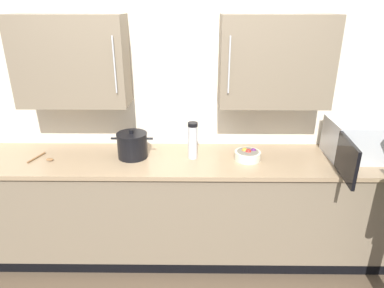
{
  "coord_description": "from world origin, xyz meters",
  "views": [
    {
      "loc": [
        0.18,
        -1.93,
        2.12
      ],
      "look_at": [
        0.15,
        0.6,
        1.08
      ],
      "focal_mm": 32.23,
      "sensor_mm": 36.0,
      "label": 1
    }
  ],
  "objects_px": {
    "fruit_bowl": "(248,155)",
    "wooden_spoon": "(43,158)",
    "thermos_flask": "(193,140)",
    "stock_pot": "(132,145)",
    "microwave_oven": "(361,140)"
  },
  "relations": [
    {
      "from": "fruit_bowl",
      "to": "wooden_spoon",
      "type": "bearing_deg",
      "value": -179.3
    },
    {
      "from": "thermos_flask",
      "to": "stock_pot",
      "type": "distance_m",
      "value": 0.5
    },
    {
      "from": "microwave_oven",
      "to": "wooden_spoon",
      "type": "distance_m",
      "value": 2.6
    },
    {
      "from": "thermos_flask",
      "to": "fruit_bowl",
      "type": "height_order",
      "value": "thermos_flask"
    },
    {
      "from": "fruit_bowl",
      "to": "thermos_flask",
      "type": "bearing_deg",
      "value": 176.38
    },
    {
      "from": "thermos_flask",
      "to": "stock_pot",
      "type": "height_order",
      "value": "thermos_flask"
    },
    {
      "from": "microwave_oven",
      "to": "fruit_bowl",
      "type": "xyz_separation_m",
      "value": [
        -0.92,
        -0.04,
        -0.11
      ]
    },
    {
      "from": "stock_pot",
      "to": "thermos_flask",
      "type": "bearing_deg",
      "value": -1.39
    },
    {
      "from": "thermos_flask",
      "to": "stock_pot",
      "type": "xyz_separation_m",
      "value": [
        -0.5,
        0.01,
        -0.05
      ]
    },
    {
      "from": "microwave_oven",
      "to": "thermos_flask",
      "type": "distance_m",
      "value": 1.37
    },
    {
      "from": "thermos_flask",
      "to": "wooden_spoon",
      "type": "relative_size",
      "value": 1.53
    },
    {
      "from": "microwave_oven",
      "to": "wooden_spoon",
      "type": "relative_size",
      "value": 3.9
    },
    {
      "from": "microwave_oven",
      "to": "stock_pot",
      "type": "bearing_deg",
      "value": -179.86
    },
    {
      "from": "fruit_bowl",
      "to": "microwave_oven",
      "type": "bearing_deg",
      "value": 2.8
    },
    {
      "from": "stock_pot",
      "to": "fruit_bowl",
      "type": "xyz_separation_m",
      "value": [
        0.95,
        -0.04,
        -0.06
      ]
    }
  ]
}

